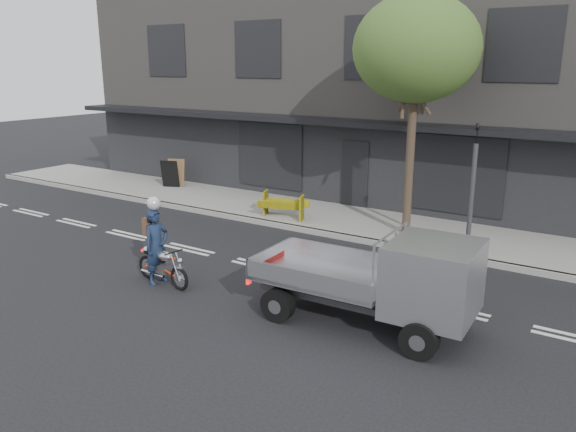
# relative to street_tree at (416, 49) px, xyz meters

# --- Properties ---
(ground) EXTENTS (80.00, 80.00, 0.00)m
(ground) POSITION_rel_street_tree_xyz_m (-2.20, -4.20, -5.28)
(ground) COLOR black
(ground) RESTS_ON ground
(sidewalk) EXTENTS (32.00, 3.20, 0.15)m
(sidewalk) POSITION_rel_street_tree_xyz_m (-2.20, 0.50, -5.20)
(sidewalk) COLOR gray
(sidewalk) RESTS_ON ground
(kerb) EXTENTS (32.00, 0.20, 0.15)m
(kerb) POSITION_rel_street_tree_xyz_m (-2.20, -1.10, -5.20)
(kerb) COLOR gray
(kerb) RESTS_ON ground
(building_main) EXTENTS (26.00, 10.00, 8.00)m
(building_main) POSITION_rel_street_tree_xyz_m (-2.20, 7.10, -1.28)
(building_main) COLOR slate
(building_main) RESTS_ON ground
(street_tree) EXTENTS (3.40, 3.40, 6.74)m
(street_tree) POSITION_rel_street_tree_xyz_m (0.00, 0.00, 0.00)
(street_tree) COLOR #382B21
(street_tree) RESTS_ON ground
(traffic_light_pole) EXTENTS (0.12, 0.12, 3.50)m
(traffic_light_pole) POSITION_rel_street_tree_xyz_m (2.00, -0.85, -3.63)
(traffic_light_pole) COLOR #2D2D30
(traffic_light_pole) RESTS_ON ground
(motorcycle) EXTENTS (1.72, 0.50, 0.89)m
(motorcycle) POSITION_rel_street_tree_xyz_m (-3.40, -6.37, -4.82)
(motorcycle) COLOR black
(motorcycle) RESTS_ON ground
(rider) EXTENTS (0.49, 0.68, 1.75)m
(rider) POSITION_rel_street_tree_xyz_m (-3.55, -6.37, -4.40)
(rider) COLOR #16233E
(rider) RESTS_ON ground
(flatbed_ute) EXTENTS (4.28, 1.88, 1.96)m
(flatbed_ute) POSITION_rel_street_tree_xyz_m (2.29, -5.72, -4.16)
(flatbed_ute) COLOR black
(flatbed_ute) RESTS_ON ground
(construction_barrier) EXTENTS (1.58, 1.04, 0.82)m
(construction_barrier) POSITION_rel_street_tree_xyz_m (-3.94, -0.70, -4.72)
(construction_barrier) COLOR #FFE90D
(construction_barrier) RESTS_ON sidewalk
(sandwich_board) EXTENTS (0.81, 0.69, 1.09)m
(sandwich_board) POSITION_rel_street_tree_xyz_m (-10.17, 0.85, -4.58)
(sandwich_board) COLOR black
(sandwich_board) RESTS_ON sidewalk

